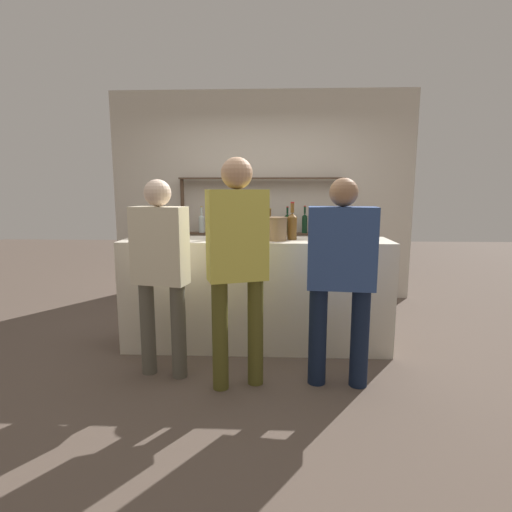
{
  "coord_description": "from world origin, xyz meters",
  "views": [
    {
      "loc": [
        0.16,
        -3.69,
        1.5
      ],
      "look_at": [
        0.0,
        0.0,
        0.89
      ],
      "focal_mm": 28.0,
      "sensor_mm": 36.0,
      "label": 1
    }
  ],
  "objects_px": {
    "counter_bottle_2": "(265,224)",
    "cork_jar": "(251,232)",
    "counter_bottle_1": "(157,225)",
    "counter_bottle_3": "(214,225)",
    "customer_center": "(237,255)",
    "customer_right": "(341,269)",
    "wine_glass": "(333,227)",
    "customer_left": "(160,264)",
    "ice_bucket": "(277,229)",
    "counter_bottle_0": "(292,225)"
  },
  "relations": [
    {
      "from": "cork_jar",
      "to": "customer_right",
      "type": "bearing_deg",
      "value": -47.32
    },
    {
      "from": "counter_bottle_1",
      "to": "customer_center",
      "type": "height_order",
      "value": "customer_center"
    },
    {
      "from": "customer_right",
      "to": "counter_bottle_2",
      "type": "bearing_deg",
      "value": 38.09
    },
    {
      "from": "counter_bottle_1",
      "to": "counter_bottle_3",
      "type": "bearing_deg",
      "value": 2.89
    },
    {
      "from": "wine_glass",
      "to": "ice_bucket",
      "type": "distance_m",
      "value": 0.53
    },
    {
      "from": "customer_left",
      "to": "counter_bottle_2",
      "type": "bearing_deg",
      "value": -32.48
    },
    {
      "from": "counter_bottle_1",
      "to": "customer_right",
      "type": "height_order",
      "value": "customer_right"
    },
    {
      "from": "counter_bottle_0",
      "to": "ice_bucket",
      "type": "height_order",
      "value": "counter_bottle_0"
    },
    {
      "from": "ice_bucket",
      "to": "customer_left",
      "type": "bearing_deg",
      "value": -147.65
    },
    {
      "from": "counter_bottle_0",
      "to": "customer_left",
      "type": "xyz_separation_m",
      "value": [
        -1.06,
        -0.65,
        -0.25
      ]
    },
    {
      "from": "ice_bucket",
      "to": "counter_bottle_1",
      "type": "bearing_deg",
      "value": 177.37
    },
    {
      "from": "counter_bottle_3",
      "to": "ice_bucket",
      "type": "bearing_deg",
      "value": -7.64
    },
    {
      "from": "counter_bottle_0",
      "to": "wine_glass",
      "type": "xyz_separation_m",
      "value": [
        0.38,
        0.02,
        -0.02
      ]
    },
    {
      "from": "wine_glass",
      "to": "customer_center",
      "type": "bearing_deg",
      "value": -134.58
    },
    {
      "from": "cork_jar",
      "to": "customer_left",
      "type": "height_order",
      "value": "customer_left"
    },
    {
      "from": "wine_glass",
      "to": "cork_jar",
      "type": "relative_size",
      "value": 1.18
    },
    {
      "from": "counter_bottle_3",
      "to": "counter_bottle_0",
      "type": "bearing_deg",
      "value": -0.4
    },
    {
      "from": "counter_bottle_0",
      "to": "customer_center",
      "type": "relative_size",
      "value": 0.2
    },
    {
      "from": "counter_bottle_1",
      "to": "counter_bottle_0",
      "type": "bearing_deg",
      "value": 0.99
    },
    {
      "from": "counter_bottle_3",
      "to": "customer_right",
      "type": "xyz_separation_m",
      "value": [
        1.06,
        -0.76,
        -0.26
      ]
    },
    {
      "from": "counter_bottle_0",
      "to": "customer_right",
      "type": "relative_size",
      "value": 0.22
    },
    {
      "from": "customer_left",
      "to": "wine_glass",
      "type": "bearing_deg",
      "value": -52.93
    },
    {
      "from": "counter_bottle_3",
      "to": "cork_jar",
      "type": "xyz_separation_m",
      "value": [
        0.34,
        0.02,
        -0.07
      ]
    },
    {
      "from": "counter_bottle_2",
      "to": "cork_jar",
      "type": "relative_size",
      "value": 2.53
    },
    {
      "from": "counter_bottle_0",
      "to": "cork_jar",
      "type": "height_order",
      "value": "counter_bottle_0"
    },
    {
      "from": "counter_bottle_2",
      "to": "cork_jar",
      "type": "bearing_deg",
      "value": -133.59
    },
    {
      "from": "counter_bottle_2",
      "to": "customer_left",
      "type": "height_order",
      "value": "customer_left"
    },
    {
      "from": "counter_bottle_3",
      "to": "customer_left",
      "type": "height_order",
      "value": "customer_left"
    },
    {
      "from": "counter_bottle_2",
      "to": "wine_glass",
      "type": "relative_size",
      "value": 2.14
    },
    {
      "from": "ice_bucket",
      "to": "customer_left",
      "type": "xyz_separation_m",
      "value": [
        -0.92,
        -0.58,
        -0.22
      ]
    },
    {
      "from": "cork_jar",
      "to": "customer_right",
      "type": "distance_m",
      "value": 1.08
    },
    {
      "from": "ice_bucket",
      "to": "counter_bottle_2",
      "type": "bearing_deg",
      "value": 116.54
    },
    {
      "from": "ice_bucket",
      "to": "counter_bottle_0",
      "type": "bearing_deg",
      "value": 27.53
    },
    {
      "from": "ice_bucket",
      "to": "cork_jar",
      "type": "xyz_separation_m",
      "value": [
        -0.25,
        0.1,
        -0.04
      ]
    },
    {
      "from": "counter_bottle_1",
      "to": "cork_jar",
      "type": "height_order",
      "value": "counter_bottle_1"
    },
    {
      "from": "counter_bottle_3",
      "to": "customer_left",
      "type": "relative_size",
      "value": 0.22
    },
    {
      "from": "counter_bottle_0",
      "to": "cork_jar",
      "type": "relative_size",
      "value": 2.67
    },
    {
      "from": "wine_glass",
      "to": "cork_jar",
      "type": "distance_m",
      "value": 0.77
    },
    {
      "from": "cork_jar",
      "to": "counter_bottle_1",
      "type": "bearing_deg",
      "value": -177.04
    },
    {
      "from": "counter_bottle_0",
      "to": "customer_left",
      "type": "height_order",
      "value": "customer_left"
    },
    {
      "from": "counter_bottle_1",
      "to": "counter_bottle_2",
      "type": "height_order",
      "value": "counter_bottle_1"
    },
    {
      "from": "counter_bottle_3",
      "to": "wine_glass",
      "type": "xyz_separation_m",
      "value": [
        1.11,
        0.01,
        -0.02
      ]
    },
    {
      "from": "wine_glass",
      "to": "counter_bottle_0",
      "type": "bearing_deg",
      "value": -177.49
    },
    {
      "from": "ice_bucket",
      "to": "customer_right",
      "type": "distance_m",
      "value": 0.86
    },
    {
      "from": "wine_glass",
      "to": "customer_left",
      "type": "distance_m",
      "value": 1.61
    },
    {
      "from": "wine_glass",
      "to": "customer_left",
      "type": "relative_size",
      "value": 0.1
    },
    {
      "from": "counter_bottle_0",
      "to": "customer_left",
      "type": "bearing_deg",
      "value": -148.26
    },
    {
      "from": "counter_bottle_2",
      "to": "customer_center",
      "type": "distance_m",
      "value": 1.0
    },
    {
      "from": "counter_bottle_2",
      "to": "customer_right",
      "type": "height_order",
      "value": "customer_right"
    },
    {
      "from": "counter_bottle_1",
      "to": "cork_jar",
      "type": "xyz_separation_m",
      "value": [
        0.88,
        0.05,
        -0.07
      ]
    }
  ]
}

